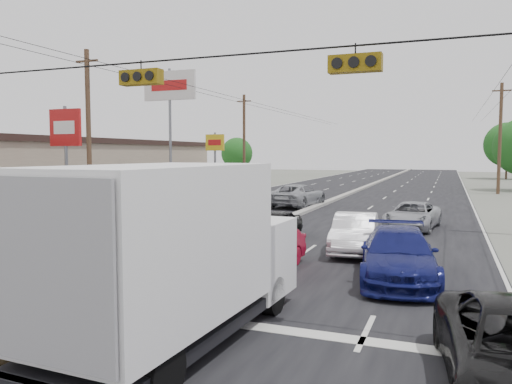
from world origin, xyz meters
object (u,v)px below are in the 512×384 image
pole_sign_mid (66,133)px  tan_sedan (88,292)px  oncoming_far (298,196)px  tree_right_far (507,145)px  red_sedan (264,251)px  box_truck (176,253)px  queue_car_d (398,255)px  utility_pole_right_c (500,138)px  queue_car_a (275,225)px  queue_car_b (355,233)px  pole_sign_far (215,147)px  oncoming_near (141,210)px  tree_left_far (237,153)px  utility_pole_left_c (244,140)px  queue_car_c (412,216)px  pole_sign_billboard (170,94)px  utility_pole_left_b (89,130)px

pole_sign_mid → tan_sedan: 27.44m
oncoming_far → tree_right_far: bearing=-104.2°
tree_right_far → red_sedan: bearing=-101.2°
tree_right_far → box_truck: (-12.51, -71.89, -3.18)m
red_sedan → queue_car_d: queue_car_d is taller
utility_pole_right_c → tree_right_far: size_ratio=1.23×
queue_car_a → queue_car_b: size_ratio=0.83×
pole_sign_far → red_sedan: bearing=-62.0°
utility_pole_right_c → oncoming_far: utility_pole_right_c is taller
pole_sign_mid → oncoming_near: size_ratio=1.30×
tree_left_far → tan_sedan: 66.23m
box_truck → queue_car_d: box_truck is taller
pole_sign_far → queue_car_b: pole_sign_far is taller
utility_pole_right_c → pole_sign_far: utility_pole_right_c is taller
box_truck → queue_car_d: bearing=64.1°
oncoming_near → red_sedan: bearing=146.4°
utility_pole_left_c → queue_car_c: utility_pole_left_c is taller
utility_pole_right_c → tree_right_far: utility_pole_right_c is taller
tree_left_far → box_truck: bearing=-67.6°
pole_sign_billboard → tree_right_far: bearing=54.0°
tan_sedan → queue_car_b: size_ratio=1.29×
pole_sign_billboard → queue_car_a: size_ratio=3.07×
pole_sign_mid → queue_car_c: pole_sign_mid is taller
oncoming_far → utility_pole_left_c: bearing=-51.0°
utility_pole_left_c → queue_car_d: size_ratio=1.95×
pole_sign_far → oncoming_near: size_ratio=1.11×
queue_car_a → queue_car_b: bearing=-17.2°
box_truck → utility_pole_left_c: bearing=113.4°
utility_pole_left_c → red_sedan: (15.50, -35.72, -4.45)m
tree_right_far → queue_car_d: bearing=-97.8°
utility_pole_right_c → tree_right_far: (3.50, 30.00, -0.15)m
utility_pole_right_c → red_sedan: bearing=-104.9°
utility_pole_left_c → queue_car_a: 33.45m
utility_pole_right_c → pole_sign_far: 28.51m
tan_sedan → oncoming_near: (-7.76, 13.30, -0.03)m
pole_sign_far → queue_car_d: 42.38m
utility_pole_right_c → red_sedan: utility_pole_right_c is taller
utility_pole_left_c → pole_sign_mid: size_ratio=1.43×
tree_right_far → pole_sign_mid: bearing=-122.4°
pole_sign_billboard → tree_right_far: pole_sign_billboard is taller
pole_sign_mid → pole_sign_billboard: size_ratio=0.64×
tan_sedan → queue_car_b: tan_sedan is taller
utility_pole_left_b → oncoming_near: (6.14, -3.59, -4.33)m
pole_sign_mid → pole_sign_far: 22.03m
utility_pole_left_b → pole_sign_mid: size_ratio=1.43×
pole_sign_mid → box_truck: 28.75m
queue_car_c → oncoming_near: oncoming_near is taller
red_sedan → queue_car_c: red_sedan is taller
utility_pole_left_c → oncoming_far: (11.10, -17.14, -4.33)m
pole_sign_billboard → utility_pole_right_c: bearing=24.0°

